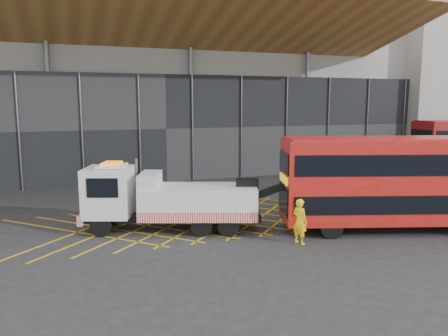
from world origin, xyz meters
name	(u,v)px	position (x,y,z in m)	size (l,w,h in m)	color
ground_plane	(178,223)	(0.00, 0.00, 0.00)	(120.00, 120.00, 0.00)	#262628
road_markings	(278,213)	(5.60, 0.00, 0.01)	(27.96, 7.16, 0.01)	gold
construction_building	(147,67)	(1.92, 18.40, 8.98)	(55.00, 23.97, 18.00)	gray
east_building	(434,63)	(32.00, 16.00, 10.00)	(15.00, 12.00, 20.00)	gray
recovery_truck	(165,199)	(-0.90, -1.09, 1.53)	(9.31, 4.89, 3.30)	black
bus_towed	(399,179)	(9.35, -4.82, 2.44)	(11.01, 5.68, 4.39)	#AD140F
worker	(300,221)	(4.08, -4.95, 0.98)	(0.71, 0.47, 1.96)	yellow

